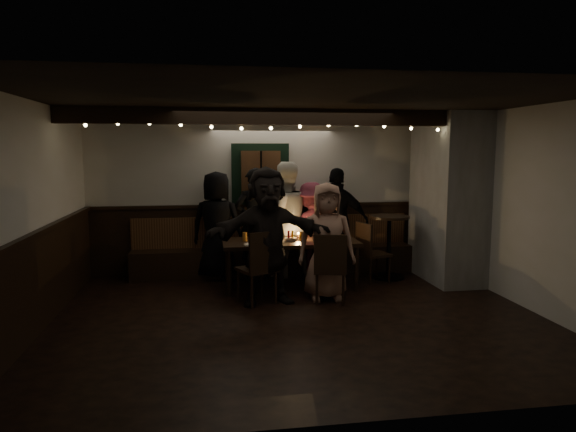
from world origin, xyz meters
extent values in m
cube|color=black|center=(0.00, 0.00, -0.01)|extent=(6.00, 5.00, 0.01)
cube|color=black|center=(0.00, 0.00, 2.60)|extent=(6.00, 5.00, 0.01)
cube|color=silver|center=(0.00, 2.50, 1.30)|extent=(6.00, 0.01, 2.60)
cube|color=silver|center=(-3.00, 0.00, 1.30)|extent=(0.01, 5.00, 2.60)
cube|color=silver|center=(3.00, 0.00, 1.30)|extent=(0.01, 5.00, 2.60)
cube|color=black|center=(0.00, 2.48, 0.55)|extent=(6.00, 0.05, 1.10)
cube|color=black|center=(-2.98, 0.00, 0.55)|extent=(0.05, 5.00, 1.10)
cube|color=slate|center=(2.65, 1.50, 1.30)|extent=(0.70, 1.40, 2.60)
cube|color=black|center=(0.00, 2.23, 0.23)|extent=(4.60, 0.45, 0.45)
cube|color=#3C2310|center=(0.00, 2.41, 0.70)|extent=(4.60, 0.06, 0.50)
cube|color=black|center=(-0.20, 2.44, 1.65)|extent=(0.95, 0.04, 1.00)
cube|color=#3C2310|center=(-0.20, 2.38, 1.65)|extent=(0.64, 0.12, 0.76)
cube|color=black|center=(0.00, 1.00, 2.49)|extent=(6.00, 0.16, 0.22)
sphere|color=#FFE599|center=(-2.60, 0.98, 2.36)|extent=(0.04, 0.04, 0.04)
sphere|color=#FFE599|center=(-2.20, 0.98, 2.38)|extent=(0.04, 0.04, 0.04)
sphere|color=#FFE599|center=(-1.80, 0.98, 2.39)|extent=(0.04, 0.04, 0.04)
sphere|color=#FFE599|center=(-1.40, 0.98, 2.37)|extent=(0.04, 0.04, 0.04)
sphere|color=#FFE599|center=(-1.00, 0.98, 2.35)|extent=(0.04, 0.04, 0.04)
sphere|color=#FFE599|center=(-0.60, 0.98, 2.33)|extent=(0.04, 0.04, 0.04)
sphere|color=#FFE599|center=(-0.20, 0.98, 2.34)|extent=(0.04, 0.04, 0.04)
sphere|color=#FFE599|center=(0.20, 0.98, 2.36)|extent=(0.04, 0.04, 0.04)
sphere|color=#FFE599|center=(0.60, 0.98, 2.38)|extent=(0.04, 0.04, 0.04)
sphere|color=#FFE599|center=(1.00, 0.98, 2.39)|extent=(0.04, 0.04, 0.04)
sphere|color=#FFE599|center=(1.40, 0.98, 2.37)|extent=(0.04, 0.04, 0.04)
sphere|color=#FFE599|center=(1.80, 0.98, 2.35)|extent=(0.04, 0.04, 0.04)
sphere|color=#FFE599|center=(2.20, 0.98, 2.33)|extent=(0.04, 0.04, 0.04)
sphere|color=#FFE599|center=(2.60, 0.98, 2.34)|extent=(0.04, 0.04, 0.04)
cube|color=black|center=(0.13, 1.40, 0.68)|extent=(1.99, 0.85, 0.06)
cylinder|color=black|center=(-0.79, 1.05, 0.33)|extent=(0.07, 0.07, 0.65)
cylinder|color=black|center=(-0.79, 1.75, 0.33)|extent=(0.07, 0.07, 0.65)
cylinder|color=black|center=(1.05, 1.05, 0.33)|extent=(0.07, 0.07, 0.65)
cylinder|color=black|center=(1.05, 1.75, 0.33)|extent=(0.07, 0.07, 0.65)
cylinder|color=#BF7226|center=(-0.54, 1.44, 0.78)|extent=(0.07, 0.07, 0.13)
cylinder|color=#BF7226|center=(-0.25, 1.16, 0.78)|extent=(0.07, 0.07, 0.13)
cylinder|color=silver|center=(0.02, 1.57, 0.78)|extent=(0.07, 0.07, 0.13)
cylinder|color=#BF7226|center=(0.30, 1.35, 0.78)|extent=(0.07, 0.07, 0.13)
cylinder|color=silver|center=(0.62, 1.61, 0.78)|extent=(0.07, 0.07, 0.13)
cylinder|color=#BF7226|center=(0.83, 1.31, 0.78)|extent=(0.07, 0.07, 0.13)
cylinder|color=white|center=(-0.45, 1.12, 0.72)|extent=(0.25, 0.25, 0.01)
cube|color=#B2B2B7|center=(0.13, 1.35, 0.73)|extent=(0.15, 0.09, 0.05)
cylinder|color=#990C0C|center=(0.10, 1.35, 0.79)|extent=(0.03, 0.03, 0.15)
cylinder|color=gold|center=(0.16, 1.35, 0.79)|extent=(0.03, 0.03, 0.15)
cylinder|color=silver|center=(0.26, 1.45, 0.75)|extent=(0.05, 0.05, 0.08)
sphere|color=#FFB24C|center=(0.26, 1.45, 0.81)|extent=(0.03, 0.03, 0.03)
cube|color=black|center=(-0.44, 0.66, 0.46)|extent=(0.60, 0.60, 0.04)
cube|color=black|center=(-0.35, 0.48, 0.74)|extent=(0.43, 0.23, 0.51)
cylinder|color=black|center=(-0.35, 0.90, 0.22)|extent=(0.04, 0.04, 0.44)
cylinder|color=black|center=(-0.20, 0.57, 0.22)|extent=(0.04, 0.04, 0.44)
cylinder|color=black|center=(-0.68, 0.75, 0.22)|extent=(0.04, 0.04, 0.44)
cylinder|color=black|center=(-0.53, 0.42, 0.22)|extent=(0.04, 0.04, 0.44)
cube|color=black|center=(0.54, 0.58, 0.44)|extent=(0.51, 0.51, 0.04)
cube|color=black|center=(0.50, 0.39, 0.70)|extent=(0.43, 0.14, 0.49)
cylinder|color=black|center=(0.75, 0.71, 0.21)|extent=(0.04, 0.04, 0.42)
cylinder|color=black|center=(0.68, 0.37, 0.21)|extent=(0.04, 0.04, 0.42)
cylinder|color=black|center=(0.41, 0.79, 0.21)|extent=(0.04, 0.04, 0.42)
cylinder|color=black|center=(0.34, 0.45, 0.21)|extent=(0.04, 0.04, 0.42)
cube|color=black|center=(1.47, 1.52, 0.43)|extent=(0.52, 0.52, 0.04)
cube|color=black|center=(1.29, 1.47, 0.69)|extent=(0.15, 0.42, 0.48)
cylinder|color=black|center=(1.68, 1.40, 0.21)|extent=(0.04, 0.04, 0.41)
cylinder|color=black|center=(1.35, 1.31, 0.21)|extent=(0.04, 0.04, 0.41)
cylinder|color=black|center=(1.60, 1.73, 0.21)|extent=(0.04, 0.04, 0.41)
cylinder|color=black|center=(1.27, 1.64, 0.21)|extent=(0.04, 0.04, 0.41)
cylinder|color=black|center=(1.78, 1.71, 0.01)|extent=(0.51, 0.51, 0.03)
cylinder|color=black|center=(1.78, 1.71, 0.49)|extent=(0.07, 0.07, 0.99)
cylinder|color=black|center=(1.78, 1.71, 0.99)|extent=(0.63, 0.63, 0.04)
imported|color=black|center=(-0.93, 2.09, 0.86)|extent=(0.96, 0.77, 1.71)
imported|color=black|center=(-0.33, 2.03, 0.88)|extent=(0.65, 0.43, 1.77)
imported|color=beige|center=(0.15, 2.08, 0.93)|extent=(1.04, 0.89, 1.86)
imported|color=maroon|center=(0.59, 2.04, 0.76)|extent=(1.09, 0.77, 1.53)
imported|color=black|center=(1.03, 2.11, 0.88)|extent=(1.11, 0.81, 1.76)
imported|color=black|center=(-0.30, 0.65, 0.92)|extent=(1.75, 0.75, 1.83)
imported|color=#A57662|center=(0.53, 0.73, 0.80)|extent=(0.82, 0.56, 1.61)
camera|label=1|loc=(-1.06, -6.01, 2.04)|focal=32.00mm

